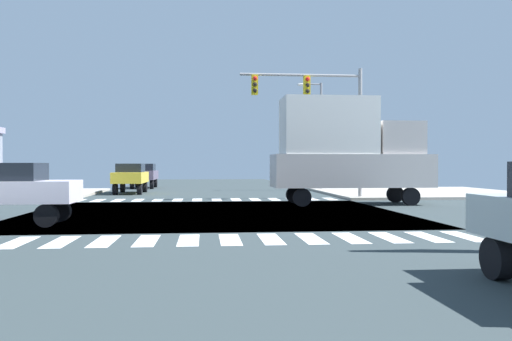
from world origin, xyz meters
The scene contains 10 objects.
ground centered at (0.00, 0.00, -0.03)m, with size 90.00×90.00×0.05m.
sidewalk_corner_ne centered at (13.00, 12.00, 0.07)m, with size 12.00×12.00×0.14m.
crosswalk_near centered at (-0.25, -7.30, 0.00)m, with size 13.50×2.00×0.01m.
crosswalk_far centered at (-0.25, 7.30, 0.00)m, with size 13.50×2.00×0.01m.
traffic_signal_mast centered at (5.38, 7.09, 5.08)m, with size 6.46×0.55×6.89m.
street_lamp centered at (7.48, 16.23, 4.54)m, with size 1.78×0.32×7.52m.
sedan_nearside_1 centered at (-5.00, 13.75, 1.12)m, with size 1.80×4.30×1.88m.
sedan_farside_2 centered at (-5.00, 21.20, 1.12)m, with size 1.80×4.30×1.88m.
sedan_crossing_3 centered at (-6.43, -3.50, 1.12)m, with size 4.30×1.80×1.88m.
box_truck_trailing_1 centered at (6.08, 3.50, 2.56)m, with size 7.20×2.40×4.85m.
Camera 1 is at (-0.36, -20.18, 1.84)m, focal length 37.20 mm.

